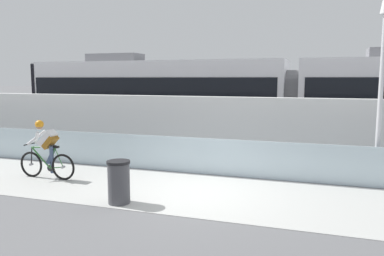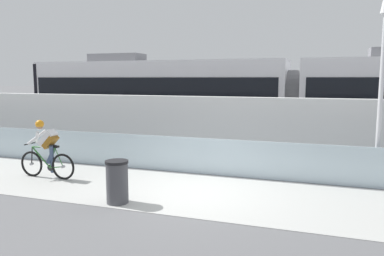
{
  "view_description": "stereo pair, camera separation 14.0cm",
  "coord_description": "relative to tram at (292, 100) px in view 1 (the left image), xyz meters",
  "views": [
    {
      "loc": [
        2.66,
        -8.43,
        2.74
      ],
      "look_at": [
        -0.91,
        2.35,
        1.25
      ],
      "focal_mm": 35.62,
      "sensor_mm": 36.0,
      "label": 1
    },
    {
      "loc": [
        2.79,
        -8.38,
        2.74
      ],
      "look_at": [
        -0.91,
        2.35,
        1.25
      ],
      "focal_mm": 35.62,
      "sensor_mm": 36.0,
      "label": 2
    }
  ],
  "objects": [
    {
      "name": "tram_rail_far",
      "position": [
        -1.71,
        0.72,
        -1.89
      ],
      "size": [
        32.0,
        0.08,
        0.01
      ],
      "primitive_type": "cube",
      "color": "#595654",
      "rests_on": "ground"
    },
    {
      "name": "bike_path_deck",
      "position": [
        -1.71,
        -6.85,
        -1.89
      ],
      "size": [
        32.0,
        3.2,
        0.01
      ],
      "primitive_type": "cube",
      "color": "beige",
      "rests_on": "ground"
    },
    {
      "name": "tram_rail_near",
      "position": [
        -1.71,
        -0.72,
        -1.89
      ],
      "size": [
        32.0,
        0.08,
        0.01
      ],
      "primitive_type": "cube",
      "color": "#595654",
      "rests_on": "ground"
    },
    {
      "name": "tram",
      "position": [
        0.0,
        0.0,
        0.0
      ],
      "size": [
        22.56,
        2.54,
        3.81
      ],
      "color": "silver",
      "rests_on": "ground"
    },
    {
      "name": "ground_plane",
      "position": [
        -1.71,
        -6.85,
        -1.89
      ],
      "size": [
        200.0,
        200.0,
        0.0
      ],
      "primitive_type": "plane",
      "color": "slate"
    },
    {
      "name": "glass_parapet",
      "position": [
        -1.71,
        -5.0,
        -1.37
      ],
      "size": [
        32.0,
        0.05,
        1.04
      ],
      "primitive_type": "cube",
      "color": "silver",
      "rests_on": "ground"
    },
    {
      "name": "cyclist_on_bike",
      "position": [
        -6.02,
        -6.85,
        -1.11
      ],
      "size": [
        1.77,
        0.58,
        1.61
      ],
      "color": "black",
      "rests_on": "ground"
    },
    {
      "name": "trash_bin",
      "position": [
        -3.11,
        -8.1,
        -1.41
      ],
      "size": [
        0.51,
        0.51,
        0.96
      ],
      "color": "#47474C",
      "rests_on": "ground"
    },
    {
      "name": "concrete_barrier_wall",
      "position": [
        -1.71,
        -3.2,
        -0.82
      ],
      "size": [
        32.0,
        0.36,
        2.14
      ],
      "primitive_type": "cube",
      "color": "white",
      "rests_on": "ground"
    },
    {
      "name": "lamp_post_antenna",
      "position": [
        2.44,
        -4.7,
        1.4
      ],
      "size": [
        0.28,
        0.28,
        5.2
      ],
      "color": "gray",
      "rests_on": "ground"
    }
  ]
}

